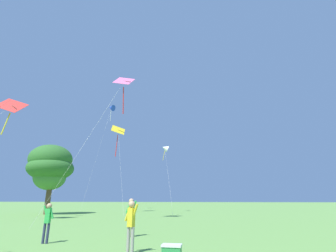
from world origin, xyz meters
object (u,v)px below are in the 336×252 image
Objects in this scene: kite_pink_low at (123,89)px; tree_left_oak at (51,166)px; kite_red_high at (9,110)px; person_near_tree at (131,213)px; kite_yellow_diamond at (118,136)px; person_in_red_shirt at (48,219)px; kite_white_distant at (165,148)px; person_child_small at (131,221)px; kite_blue_delta at (111,108)px; picnic_cooler at (172,252)px.

kite_pink_low is 1.58× the size of tree_left_oak.
kite_red_high is 6.19× the size of person_near_tree.
kite_yellow_diamond is 27.44m from person_in_red_shirt.
kite_yellow_diamond reaches higher than kite_red_high.
kite_white_distant reaches higher than person_child_small.
tree_left_oak is at bearing -146.78° from kite_white_distant.
kite_red_high is 11.78m from tree_left_oak.
kite_blue_delta is 27.41m from kite_pink_low.
tree_left_oak is (-13.43, -8.80, -3.67)m from kite_white_distant.
person_in_red_shirt is 0.18× the size of tree_left_oak.
kite_pink_low reaches higher than kite_yellow_diamond.
picnic_cooler is (19.85, -20.81, -5.68)m from tree_left_oak.
person_child_small is at bearing -65.27° from kite_pink_low.
kite_pink_low reaches higher than tree_left_oak.
kite_pink_low is 17.54m from person_child_small.
kite_red_high is 0.80× the size of kite_pink_low.
kite_yellow_diamond is (-6.68, -3.31, 1.44)m from kite_white_distant.
kite_white_distant is at bearing 33.22° from tree_left_oak.
person_in_red_shirt is 24.16m from tree_left_oak.
person_in_red_shirt is at bearing -138.62° from person_near_tree.
kite_red_high is at bearing -74.94° from tree_left_oak.
person_child_small is at bearing -47.75° from tree_left_oak.
tree_left_oak is (-6.75, -5.49, -5.11)m from kite_yellow_diamond.
person_in_red_shirt is (7.43, -24.42, -10.05)m from kite_yellow_diamond.
kite_white_distant is 31.71m from picnic_cooler.
kite_yellow_diamond is at bearing 115.03° from person_near_tree.
kite_red_high is 16.80m from kite_yellow_diamond.
kite_blue_delta is at bearing 116.21° from person_child_small.
kite_blue_delta is at bearing 111.30° from person_in_red_shirt.
person_near_tree is at bearing 123.27° from picnic_cooler.
kite_pink_low is (5.92, -13.39, 1.23)m from kite_yellow_diamond.
kite_white_distant is at bearing 26.33° from kite_yellow_diamond.
kite_red_high is 6.55× the size of person_child_small.
kite_red_high is at bearing 148.74° from person_child_small.
kite_yellow_diamond is at bearing 114.26° from person_child_small.
kite_white_distant is 16.93m from kite_pink_low.
tree_left_oak is (-16.99, 16.45, 4.83)m from person_near_tree.
kite_white_distant is at bearing 98.03° from person_near_tree.
person_near_tree reaches higher than person_in_red_shirt.
person_child_small is 4.30m from person_in_red_shirt.
tree_left_oak reaches higher than picnic_cooler.
kite_white_distant is 0.76× the size of kite_pink_low.
person_in_red_shirt is (0.74, -27.73, -8.62)m from kite_white_distant.
kite_pink_low is 23.11× the size of picnic_cooler.
person_in_red_shirt is at bearing -88.47° from kite_white_distant.
picnic_cooler is at bearing -30.56° from kite_red_high.
kite_pink_low is 8.17× the size of person_child_small.
person_child_small is at bearing -63.79° from kite_blue_delta.
kite_yellow_diamond is 31.30m from picnic_cooler.
kite_blue_delta reaches higher than picnic_cooler.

